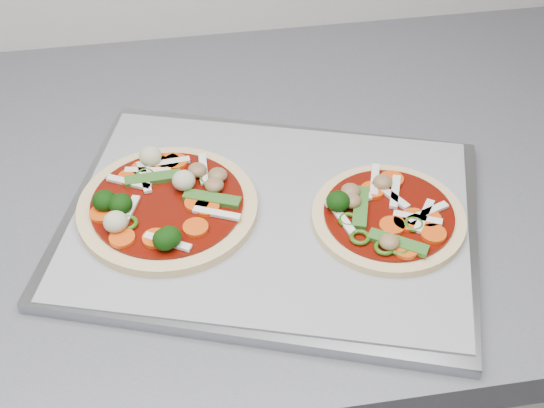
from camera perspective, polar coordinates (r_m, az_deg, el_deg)
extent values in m
cube|color=#939499|center=(0.77, -0.11, -1.26)|extent=(0.49, 0.42, 0.01)
cube|color=gray|center=(0.76, -0.11, -0.85)|extent=(0.46, 0.39, 0.00)
cylinder|color=#EEC88F|center=(0.77, -7.85, -0.26)|extent=(0.26, 0.26, 0.01)
cylinder|color=#650C02|center=(0.77, -7.89, 0.10)|extent=(0.22, 0.22, 0.00)
ellipsoid|color=brown|center=(0.79, -5.65, 2.56)|extent=(0.03, 0.03, 0.01)
cube|color=white|center=(0.76, -10.75, -0.66)|extent=(0.02, 0.05, 0.00)
cylinder|color=#EB4705|center=(0.81, -7.81, 3.15)|extent=(0.03, 0.03, 0.00)
cylinder|color=#EB4705|center=(0.73, -11.22, -2.53)|extent=(0.03, 0.03, 0.00)
torus|color=#2D550F|center=(0.75, -10.80, -1.41)|extent=(0.03, 0.03, 0.00)
ellipsoid|color=beige|center=(0.81, -9.15, 3.59)|extent=(0.03, 0.03, 0.02)
ellipsoid|color=brown|center=(0.77, -4.38, 1.44)|extent=(0.03, 0.03, 0.01)
ellipsoid|color=#113608|center=(0.76, -11.35, 0.00)|extent=(0.03, 0.03, 0.02)
ellipsoid|color=brown|center=(0.78, -4.11, 2.19)|extent=(0.03, 0.03, 0.01)
cylinder|color=#EB4705|center=(0.80, -10.64, 1.98)|extent=(0.03, 0.03, 0.00)
cylinder|color=#EB4705|center=(0.73, -5.77, -1.78)|extent=(0.03, 0.03, 0.00)
cylinder|color=#EB4705|center=(0.76, -12.66, -0.70)|extent=(0.03, 0.03, 0.00)
cube|color=white|center=(0.81, -7.90, 3.10)|extent=(0.05, 0.01, 0.00)
cube|color=white|center=(0.79, -10.73, 1.60)|extent=(0.05, 0.03, 0.00)
cube|color=white|center=(0.80, -9.33, 2.48)|extent=(0.05, 0.02, 0.00)
ellipsoid|color=#113608|center=(0.76, -12.51, 0.25)|extent=(0.03, 0.03, 0.02)
cylinder|color=#EB4705|center=(0.81, -7.26, 3.16)|extent=(0.03, 0.03, 0.00)
ellipsoid|color=beige|center=(0.74, -11.70, -1.32)|extent=(0.03, 0.03, 0.02)
cylinder|color=#EB4705|center=(0.80, -9.68, 2.62)|extent=(0.03, 0.03, 0.00)
cube|color=#3A6C26|center=(0.79, -8.95, 1.93)|extent=(0.06, 0.02, 0.00)
ellipsoid|color=#113608|center=(0.71, -8.05, -2.65)|extent=(0.03, 0.03, 0.02)
cylinder|color=#EB4705|center=(0.81, -8.63, 3.01)|extent=(0.04, 0.04, 0.00)
torus|color=#2D550F|center=(0.79, -9.52, 2.16)|extent=(0.03, 0.03, 0.00)
cube|color=white|center=(0.74, -4.18, -0.71)|extent=(0.05, 0.03, 0.00)
cube|color=white|center=(0.79, -9.61, 2.01)|extent=(0.01, 0.05, 0.00)
torus|color=#2D550F|center=(0.78, -4.75, 1.86)|extent=(0.02, 0.02, 0.00)
cylinder|color=#EB4705|center=(0.75, -4.91, -0.25)|extent=(0.03, 0.03, 0.00)
cube|color=white|center=(0.79, -5.19, 2.64)|extent=(0.01, 0.05, 0.00)
cube|color=#3A6C26|center=(0.76, -4.56, 0.41)|extent=(0.06, 0.04, 0.00)
cylinder|color=#EB4705|center=(0.73, -8.79, -2.58)|extent=(0.03, 0.03, 0.00)
ellipsoid|color=beige|center=(0.77, -6.67, 1.77)|extent=(0.03, 0.03, 0.02)
ellipsoid|color=#113608|center=(0.72, -7.76, -2.49)|extent=(0.03, 0.03, 0.02)
cube|color=white|center=(0.72, -7.87, -2.84)|extent=(0.05, 0.03, 0.00)
cylinder|color=#EB4705|center=(0.76, -5.68, 0.05)|extent=(0.03, 0.03, 0.00)
cylinder|color=#EEC88F|center=(0.76, 8.75, -1.02)|extent=(0.16, 0.16, 0.01)
cylinder|color=#650C02|center=(0.76, 8.79, -0.72)|extent=(0.14, 0.14, 0.00)
torus|color=#2D550F|center=(0.76, 5.09, 0.45)|extent=(0.03, 0.03, 0.00)
torus|color=#2D550F|center=(0.72, 8.47, -3.26)|extent=(0.02, 0.02, 0.00)
ellipsoid|color=brown|center=(0.72, 8.83, -2.84)|extent=(0.02, 0.02, 0.01)
cube|color=white|center=(0.79, 7.74, 1.82)|extent=(0.02, 0.05, 0.00)
cube|color=white|center=(0.74, 5.28, -1.04)|extent=(0.02, 0.05, 0.00)
cube|color=#3A6C26|center=(0.76, 6.69, -0.25)|extent=(0.03, 0.06, 0.00)
torus|color=#2D550F|center=(0.72, 9.59, -3.28)|extent=(0.03, 0.03, 0.00)
ellipsoid|color=#113608|center=(0.75, 5.00, 0.20)|extent=(0.03, 0.03, 0.02)
torus|color=#2D550F|center=(0.75, 10.63, -1.53)|extent=(0.03, 0.03, 0.00)
torus|color=#2D550F|center=(0.74, 5.75, -1.21)|extent=(0.03, 0.03, 0.00)
cube|color=white|center=(0.77, 8.92, 0.68)|extent=(0.03, 0.05, 0.00)
cube|color=white|center=(0.75, 10.91, -1.05)|extent=(0.05, 0.03, 0.00)
torus|color=#2D550F|center=(0.73, 6.63, -2.51)|extent=(0.03, 0.03, 0.00)
cylinder|color=#EB4705|center=(0.72, 10.02, -3.36)|extent=(0.04, 0.04, 0.00)
cylinder|color=#EB4705|center=(0.75, 10.06, -1.34)|extent=(0.03, 0.03, 0.00)
cube|color=white|center=(0.76, 11.37, -0.88)|extent=(0.03, 0.04, 0.00)
cube|color=white|center=(0.76, 11.61, -0.63)|extent=(0.05, 0.02, 0.00)
ellipsoid|color=brown|center=(0.76, 6.00, 0.25)|extent=(0.02, 0.02, 0.01)
ellipsoid|color=brown|center=(0.77, 5.94, 0.98)|extent=(0.03, 0.03, 0.01)
cube|color=#3A6C26|center=(0.73, 9.47, -2.90)|extent=(0.06, 0.04, 0.00)
cylinder|color=#EB4705|center=(0.74, 12.06, -2.21)|extent=(0.03, 0.03, 0.00)
cube|color=white|center=(0.76, 5.77, 0.29)|extent=(0.05, 0.01, 0.00)
cube|color=white|center=(0.78, 9.25, 0.92)|extent=(0.02, 0.05, 0.00)
cylinder|color=#EB4705|center=(0.76, 11.71, -1.10)|extent=(0.04, 0.04, 0.00)
ellipsoid|color=brown|center=(0.78, 8.33, 1.65)|extent=(0.03, 0.03, 0.01)
cylinder|color=#EB4705|center=(0.75, 10.68, -1.03)|extent=(0.03, 0.03, 0.00)
cylinder|color=#EB4705|center=(0.79, 9.00, 1.84)|extent=(0.03, 0.03, 0.00)
cylinder|color=#EB4705|center=(0.78, 7.57, 1.02)|extent=(0.03, 0.03, 0.00)
cylinder|color=#EB4705|center=(0.74, 9.02, -1.64)|extent=(0.03, 0.03, 0.00)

